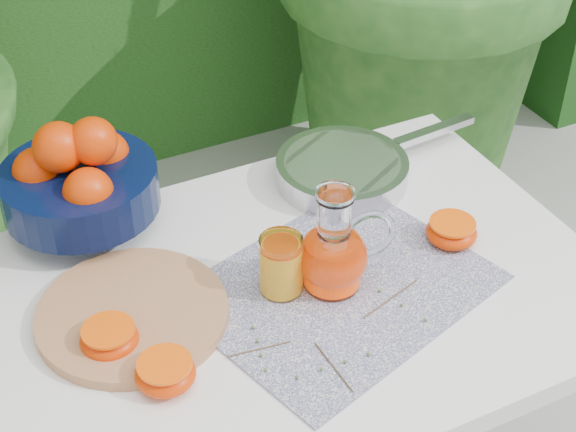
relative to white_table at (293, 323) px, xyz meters
name	(u,v)px	position (x,y,z in m)	size (l,w,h in m)	color
white_table	(293,323)	(0.00, 0.00, 0.00)	(1.00, 0.70, 0.75)	white
placemat	(339,288)	(0.06, -0.04, 0.08)	(0.45, 0.35, 0.00)	#0D144E
cutting_board	(132,314)	(-0.25, 0.04, 0.09)	(0.30, 0.30, 0.02)	#B0794F
fruit_bowl	(78,179)	(-0.25, 0.31, 0.18)	(0.27, 0.27, 0.21)	black
juice_pitcher	(334,253)	(0.06, -0.03, 0.15)	(0.17, 0.13, 0.18)	white
juice_tumbler	(281,266)	(-0.02, 0.00, 0.13)	(0.08, 0.08, 0.10)	white
saute_pan	(344,169)	(0.22, 0.22, 0.11)	(0.44, 0.27, 0.05)	#B9BABE
orange_halves	(253,310)	(-0.09, -0.04, 0.10)	(0.70, 0.21, 0.04)	#F54602
thyme_sprigs	(332,335)	(0.00, -0.13, 0.09)	(0.34, 0.21, 0.01)	brown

